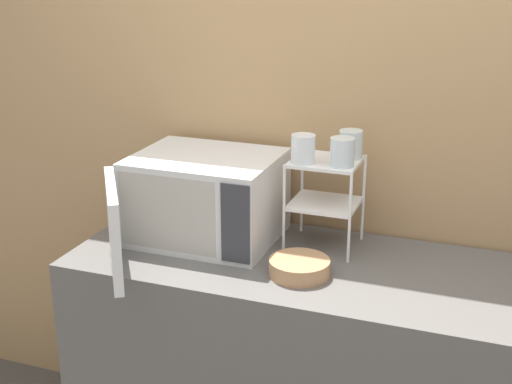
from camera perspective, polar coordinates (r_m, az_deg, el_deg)
The scene contains 7 objects.
wall_back at distance 2.58m, azimuth 8.76°, elevation 4.78°, with size 8.00×0.06×2.60m.
microwave at distance 2.52m, azimuth -4.33°, elevation -0.52°, with size 0.52×0.75×0.31m.
dish_rack at distance 2.44m, azimuth 5.56°, elevation 0.57°, with size 0.24×0.22×0.31m.
glass_front_left at distance 2.36m, azimuth 3.80°, elevation 3.47°, with size 0.08×0.08×0.10m.
glass_back_right at distance 2.44m, azimuth 7.59°, elevation 3.82°, with size 0.08×0.08×0.10m.
glass_front_right at distance 2.34m, azimuth 6.91°, elevation 3.18°, with size 0.08×0.08×0.10m.
bowl at distance 2.29m, azimuth 3.49°, elevation -6.07°, with size 0.20×0.20×0.05m.
Camera 1 is at (0.49, -1.77, 1.93)m, focal length 50.00 mm.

